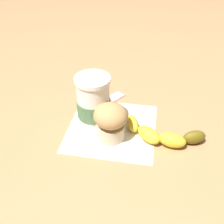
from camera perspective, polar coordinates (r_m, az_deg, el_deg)
ground_plane at (r=0.70m, az=-0.00°, el=-3.44°), size 3.00×3.00×0.00m
paper_napkin at (r=0.70m, az=-0.00°, el=-3.40°), size 0.27×0.27×0.00m
coffee_cup at (r=0.67m, az=-4.04°, el=1.95°), size 0.09×0.09×0.14m
muffin at (r=0.63m, az=-0.28°, el=-1.89°), size 0.08×0.08×0.10m
banana at (r=0.66m, az=10.66°, el=-4.81°), size 0.19×0.13×0.04m
sugar_packet at (r=0.81m, az=0.88°, el=3.48°), size 0.06×0.06×0.01m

